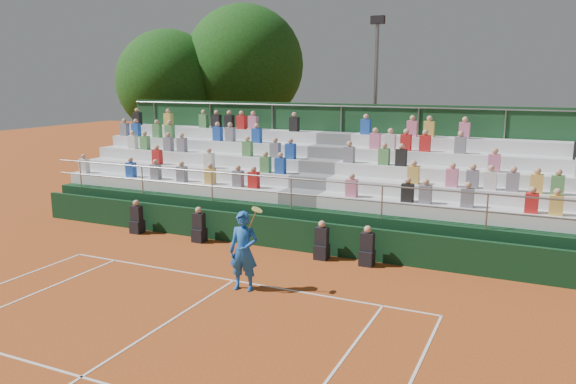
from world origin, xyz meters
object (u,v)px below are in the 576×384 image
at_px(tree_east, 244,65).
at_px(floodlight_mast, 376,94).
at_px(tennis_player, 244,251).
at_px(tree_west, 169,83).

height_order(tree_east, floodlight_mast, tree_east).
relative_size(tennis_player, tree_west, 0.28).
height_order(tennis_player, tree_west, tree_west).
bearing_deg(floodlight_mast, tennis_player, -88.72).
height_order(tree_west, tree_east, tree_east).
bearing_deg(floodlight_mast, tree_east, 163.39).
distance_m(tree_east, floodlight_mast, 8.42).
bearing_deg(tennis_player, floodlight_mast, 91.28).
xyz_separation_m(tennis_player, tree_west, (-11.54, 12.73, 4.12)).
bearing_deg(tree_west, tennis_player, -47.80).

